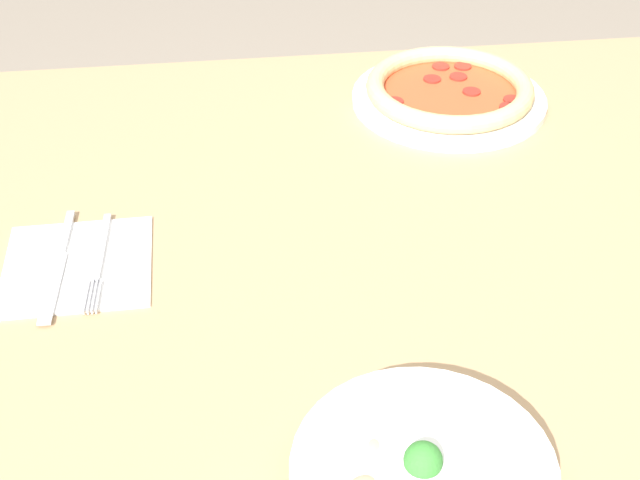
# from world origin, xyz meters

# --- Properties ---
(dining_table) EXTENTS (1.18, 1.05, 0.75)m
(dining_table) POSITION_xyz_m (0.00, 0.00, 0.65)
(dining_table) COLOR tan
(dining_table) RESTS_ON ground_plane
(pizza) EXTENTS (0.28, 0.28, 0.04)m
(pizza) POSITION_xyz_m (-0.15, -0.34, 0.77)
(pizza) COLOR white
(pizza) RESTS_ON dining_table
(bowl) EXTENTS (0.22, 0.22, 0.07)m
(bowl) POSITION_xyz_m (0.04, 0.33, 0.78)
(bowl) COLOR white
(bowl) RESTS_ON dining_table
(napkin) EXTENTS (0.16, 0.16, 0.00)m
(napkin) POSITION_xyz_m (0.35, -0.02, 0.75)
(napkin) COLOR white
(napkin) RESTS_ON dining_table
(fork) EXTENTS (0.02, 0.17, 0.00)m
(fork) POSITION_xyz_m (0.33, -0.02, 0.75)
(fork) COLOR silver
(fork) RESTS_ON napkin
(knife) EXTENTS (0.02, 0.20, 0.01)m
(knife) POSITION_xyz_m (0.37, -0.03, 0.75)
(knife) COLOR silver
(knife) RESTS_ON napkin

